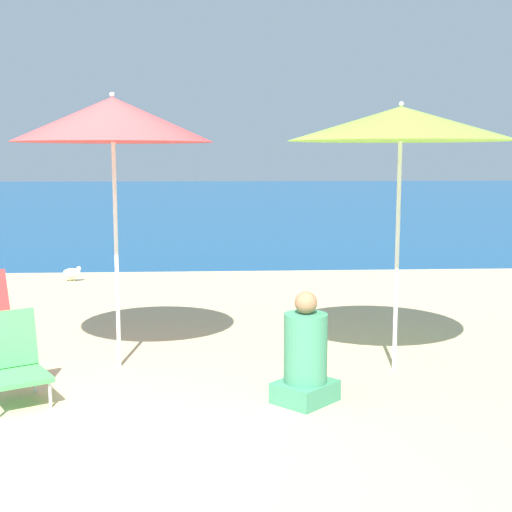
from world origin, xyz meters
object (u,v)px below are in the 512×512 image
(beach_umbrella_red, at_px, (113,120))
(person_seated_near, at_px, (305,358))
(seagull, at_px, (72,272))
(beach_umbrella_lime, at_px, (401,124))
(beach_chair_green, at_px, (12,359))

(beach_umbrella_red, relative_size, person_seated_near, 2.79)
(beach_umbrella_red, distance_m, seagull, 4.99)
(beach_umbrella_lime, distance_m, seagull, 6.21)
(beach_umbrella_lime, bearing_deg, beach_chair_green, -168.39)
(beach_umbrella_red, xyz_separation_m, person_seated_near, (1.54, -1.00, -1.82))
(person_seated_near, distance_m, seagull, 6.07)
(beach_umbrella_lime, relative_size, beach_chair_green, 3.38)
(beach_umbrella_red, height_order, person_seated_near, beach_umbrella_red)
(seagull, bearing_deg, beach_umbrella_lime, -51.16)
(person_seated_near, bearing_deg, beach_chair_green, -138.64)
(beach_umbrella_lime, relative_size, person_seated_near, 2.70)
(beach_umbrella_red, height_order, beach_chair_green, beach_umbrella_red)
(seagull, bearing_deg, beach_umbrella_red, -73.89)
(person_seated_near, bearing_deg, beach_umbrella_lime, 87.29)
(beach_chair_green, relative_size, seagull, 2.54)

